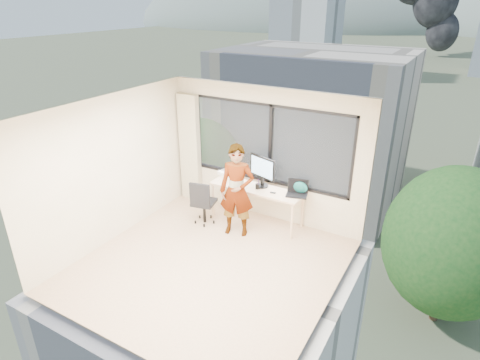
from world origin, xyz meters
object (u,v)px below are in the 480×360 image
Objects in this scene: laptop at (297,189)px; handbag at (300,187)px; monitor at (262,172)px; game_console at (227,173)px; chair at (204,201)px; desk at (257,204)px; person at (237,191)px.

handbag is (0.00, 0.14, -0.01)m from laptop.
game_console is (-0.87, 0.14, -0.27)m from monitor.
chair is at bearing -148.14° from handbag.
laptop is at bearing 2.07° from desk.
monitor is (0.07, 0.07, 0.68)m from desk.
chair is 1.51× the size of monitor.
chair is at bearing -148.02° from desk.
chair is 1.86m from handbag.
handbag reaches higher than chair.
handbag is at bearing 21.36° from person.
chair is 0.85m from person.
laptop is (0.92, 0.59, 0.00)m from person.
person reaches higher than laptop.
desk is at bearing -159.29° from handbag.
game_console is 1.61m from laptop.
chair is at bearing -175.62° from laptop.
laptop is at bearing 6.69° from chair.
person is 5.60× the size of game_console.
game_console is 1.08× the size of handbag.
monitor is at bearing 5.32° from game_console.
handbag is at bearing 13.25° from game_console.
chair is at bearing -129.77° from monitor.
monitor is at bearing 55.69° from person.
laptop is (0.80, 0.03, 0.50)m from desk.
handbag is (0.73, 0.10, -0.20)m from monitor.
person reaches higher than monitor.
handbag is at bearing 25.53° from monitor.
person is at bearing -33.99° from game_console.
chair is 2.99× the size of game_console.
game_console is 1.60m from handbag.
person is 0.68m from monitor.
game_console is at bearing 165.40° from desk.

